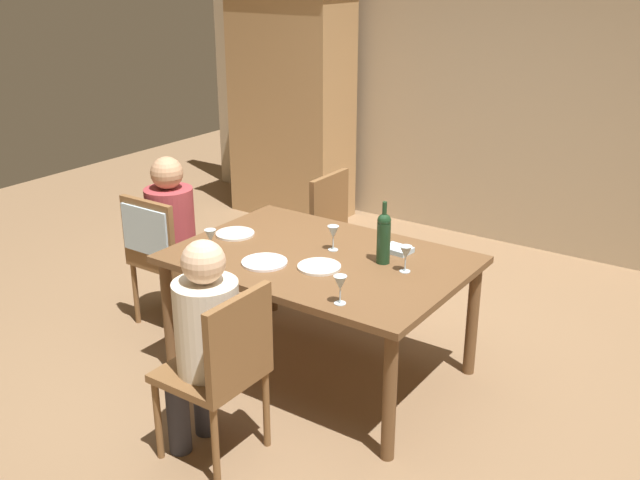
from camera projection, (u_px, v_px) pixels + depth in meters
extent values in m
plane|color=#846647|center=(320.00, 370.00, 4.45)|extent=(10.00, 10.00, 0.00)
cube|color=tan|center=(508.00, 86.00, 6.09)|extent=(6.40, 0.12, 2.70)
cube|color=#A87F51|center=(291.00, 106.00, 6.87)|extent=(1.10, 0.56, 2.10)
cube|color=brown|center=(320.00, 260.00, 4.19)|extent=(1.64, 1.13, 0.04)
cylinder|color=brown|center=(169.00, 317.00, 4.34)|extent=(0.07, 0.07, 0.71)
cylinder|color=brown|center=(389.00, 397.00, 3.55)|extent=(0.07, 0.07, 0.71)
cylinder|color=brown|center=(272.00, 263.00, 5.10)|extent=(0.07, 0.07, 0.71)
cylinder|color=brown|center=(472.00, 320.00, 4.31)|extent=(0.07, 0.07, 0.71)
cylinder|color=brown|center=(158.00, 420.00, 3.60)|extent=(0.04, 0.04, 0.44)
cylinder|color=brown|center=(210.00, 385.00, 3.90)|extent=(0.04, 0.04, 0.44)
cylinder|color=brown|center=(215.00, 447.00, 3.40)|extent=(0.04, 0.04, 0.44)
cylinder|color=brown|center=(266.00, 408.00, 3.69)|extent=(0.04, 0.04, 0.44)
cube|color=brown|center=(210.00, 372.00, 3.56)|extent=(0.44, 0.44, 0.04)
cube|color=brown|center=(240.00, 340.00, 3.37)|extent=(0.04, 0.44, 0.44)
cylinder|color=brown|center=(176.00, 275.00, 5.26)|extent=(0.04, 0.04, 0.44)
cylinder|color=brown|center=(215.00, 287.00, 5.06)|extent=(0.04, 0.04, 0.44)
cylinder|color=brown|center=(136.00, 293.00, 4.96)|extent=(0.04, 0.04, 0.44)
cylinder|color=brown|center=(176.00, 307.00, 4.76)|extent=(0.04, 0.04, 0.44)
cube|color=brown|center=(173.00, 258.00, 4.92)|extent=(0.44, 0.44, 0.04)
cube|color=brown|center=(148.00, 233.00, 4.68)|extent=(0.44, 0.04, 0.44)
cube|color=#ADC6D6|center=(148.00, 230.00, 4.68)|extent=(0.40, 0.07, 0.31)
cylinder|color=brown|center=(388.00, 270.00, 5.34)|extent=(0.04, 0.04, 0.44)
cylinder|color=brown|center=(361.00, 288.00, 5.05)|extent=(0.04, 0.04, 0.44)
cylinder|color=brown|center=(344.00, 258.00, 5.54)|extent=(0.04, 0.04, 0.44)
cylinder|color=brown|center=(315.00, 275.00, 5.25)|extent=(0.04, 0.04, 0.44)
cube|color=brown|center=(352.00, 241.00, 5.21)|extent=(0.44, 0.44, 0.04)
cube|color=brown|center=(329.00, 204.00, 5.23)|extent=(0.04, 0.44, 0.44)
cylinder|color=#33333D|center=(178.00, 412.00, 3.65)|extent=(0.11, 0.11, 0.46)
cylinder|color=#33333D|center=(204.00, 394.00, 3.79)|extent=(0.11, 0.11, 0.46)
cylinder|color=beige|center=(207.00, 329.00, 3.48)|extent=(0.31, 0.31, 0.48)
sphere|color=beige|center=(203.00, 262.00, 3.35)|extent=(0.21, 0.21, 0.21)
cylinder|color=#33333D|center=(181.00, 278.00, 5.17)|extent=(0.12, 0.12, 0.46)
cylinder|color=#33333D|center=(201.00, 285.00, 5.07)|extent=(0.12, 0.12, 0.46)
cylinder|color=#9E383D|center=(171.00, 224.00, 4.84)|extent=(0.32, 0.32, 0.49)
sphere|color=tan|center=(167.00, 173.00, 4.71)|extent=(0.21, 0.21, 0.21)
cylinder|color=#19381E|center=(383.00, 243.00, 4.05)|extent=(0.08, 0.08, 0.24)
sphere|color=#19381E|center=(384.00, 220.00, 4.01)|extent=(0.08, 0.08, 0.08)
cylinder|color=#19381E|center=(385.00, 210.00, 3.99)|extent=(0.03, 0.03, 0.10)
cylinder|color=silver|center=(333.00, 250.00, 4.27)|extent=(0.06, 0.06, 0.00)
cylinder|color=silver|center=(333.00, 244.00, 4.26)|extent=(0.01, 0.01, 0.07)
cone|color=silver|center=(333.00, 232.00, 4.23)|extent=(0.07, 0.07, 0.07)
cylinder|color=silver|center=(405.00, 271.00, 3.98)|extent=(0.06, 0.06, 0.00)
cylinder|color=silver|center=(405.00, 265.00, 3.96)|extent=(0.01, 0.01, 0.07)
cone|color=silver|center=(406.00, 253.00, 3.94)|extent=(0.07, 0.07, 0.07)
cylinder|color=silver|center=(340.00, 303.00, 3.61)|extent=(0.06, 0.06, 0.00)
cylinder|color=silver|center=(340.00, 296.00, 3.60)|extent=(0.01, 0.01, 0.07)
cone|color=silver|center=(340.00, 283.00, 3.57)|extent=(0.07, 0.07, 0.07)
cylinder|color=silver|center=(211.00, 254.00, 4.22)|extent=(0.06, 0.06, 0.00)
cylinder|color=silver|center=(211.00, 248.00, 4.20)|extent=(0.01, 0.01, 0.07)
cone|color=silver|center=(210.00, 236.00, 4.18)|extent=(0.07, 0.07, 0.07)
cylinder|color=white|center=(264.00, 262.00, 4.08)|extent=(0.26, 0.26, 0.01)
cylinder|color=silver|center=(319.00, 267.00, 4.02)|extent=(0.24, 0.24, 0.01)
cylinder|color=silver|center=(235.00, 234.00, 4.51)|extent=(0.24, 0.24, 0.01)
cube|color=#ADC6D6|center=(397.00, 249.00, 4.24)|extent=(0.17, 0.14, 0.03)
cube|color=brown|center=(394.00, 298.00, 5.15)|extent=(0.18, 0.30, 0.22)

